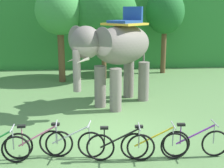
# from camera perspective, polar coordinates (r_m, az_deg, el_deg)

# --- Properties ---
(ground_plane) EXTENTS (80.00, 80.00, 0.00)m
(ground_plane) POSITION_cam_1_polar(r_m,az_deg,el_deg) (9.49, -0.28, -9.10)
(ground_plane) COLOR #567F47
(foliage_hedge) EXTENTS (36.00, 6.00, 5.88)m
(foliage_hedge) POSITION_cam_1_polar(r_m,az_deg,el_deg) (22.13, -3.03, 11.78)
(foliage_hedge) COLOR #338438
(foliage_hedge) RESTS_ON ground
(tree_far_left) EXTENTS (2.43, 2.43, 4.81)m
(tree_far_left) POSITION_cam_1_polar(r_m,az_deg,el_deg) (15.86, -9.67, 13.11)
(tree_far_left) COLOR brown
(tree_far_left) RESTS_ON ground
(tree_center_right) EXTENTS (3.47, 3.47, 5.05)m
(tree_center_right) POSITION_cam_1_polar(r_m,az_deg,el_deg) (16.34, -1.55, 13.10)
(tree_center_right) COLOR brown
(tree_center_right) RESTS_ON ground
(tree_left) EXTENTS (2.19, 2.19, 4.76)m
(tree_left) POSITION_cam_1_polar(r_m,az_deg,el_deg) (18.19, 9.80, 12.91)
(tree_left) COLOR brown
(tree_left) RESTS_ON ground
(elephant) EXTENTS (3.68, 3.68, 3.78)m
(elephant) POSITION_cam_1_polar(r_m,az_deg,el_deg) (11.66, 1.00, 6.43)
(elephant) COLOR slate
(elephant) RESTS_ON ground
(bike_pink) EXTENTS (1.71, 0.52, 0.92)m
(bike_pink) POSITION_cam_1_polar(r_m,az_deg,el_deg) (8.08, -13.41, -10.75)
(bike_pink) COLOR black
(bike_pink) RESTS_ON ground
(bike_white) EXTENTS (1.69, 0.52, 0.92)m
(bike_white) POSITION_cam_1_polar(r_m,az_deg,el_deg) (7.99, -7.49, -10.78)
(bike_white) COLOR black
(bike_white) RESTS_ON ground
(bike_black) EXTENTS (1.71, 0.52, 0.92)m
(bike_black) POSITION_cam_1_polar(r_m,az_deg,el_deg) (7.74, 1.57, -11.49)
(bike_black) COLOR black
(bike_black) RESTS_ON ground
(bike_yellow) EXTENTS (1.71, 0.52, 0.92)m
(bike_yellow) POSITION_cam_1_polar(r_m,az_deg,el_deg) (7.89, 7.86, -11.12)
(bike_yellow) COLOR black
(bike_yellow) RESTS_ON ground
(bike_purple) EXTENTS (1.71, 0.52, 0.92)m
(bike_purple) POSITION_cam_1_polar(r_m,az_deg,el_deg) (8.22, 15.23, -10.43)
(bike_purple) COLOR black
(bike_purple) RESTS_ON ground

